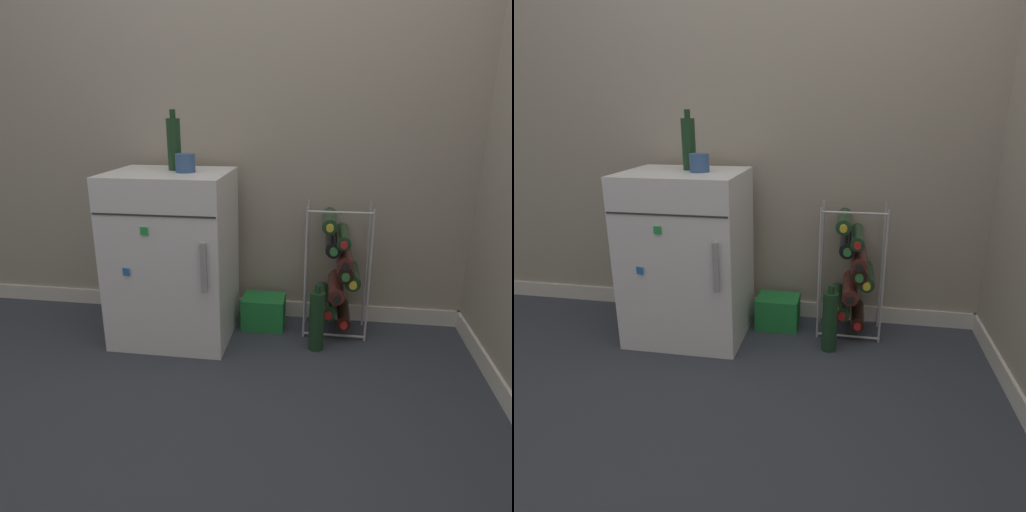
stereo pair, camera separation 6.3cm
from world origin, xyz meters
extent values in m
plane|color=#333842|center=(0.00, 0.00, 0.00)|extent=(14.00, 14.00, 0.00)
cube|color=#9E9384|center=(0.00, 0.60, 1.25)|extent=(7.08, 0.06, 2.50)
cube|color=silver|center=(0.00, 0.57, 0.04)|extent=(7.08, 0.01, 0.09)
cube|color=white|center=(-0.45, 0.27, 0.42)|extent=(0.58, 0.48, 0.85)
cube|color=#2D2D2D|center=(-0.45, 0.03, 0.69)|extent=(0.56, 0.00, 0.01)
cube|color=#9E9EA3|center=(-0.23, 0.01, 0.47)|extent=(0.02, 0.02, 0.23)
cube|color=green|center=(-0.49, 0.03, 0.62)|extent=(0.04, 0.01, 0.04)
cube|color=blue|center=(-0.60, 0.03, 0.42)|extent=(0.04, 0.02, 0.04)
cylinder|color=#B2B2B7|center=(0.21, 0.33, 0.34)|extent=(0.01, 0.01, 0.69)
cylinder|color=#B2B2B7|center=(0.52, 0.33, 0.34)|extent=(0.01, 0.01, 0.69)
cylinder|color=#B2B2B7|center=(0.21, 0.51, 0.34)|extent=(0.01, 0.01, 0.69)
cylinder|color=#B2B2B7|center=(0.52, 0.51, 0.34)|extent=(0.01, 0.01, 0.69)
cylinder|color=#B2B2B7|center=(0.37, 0.33, 0.02)|extent=(0.31, 0.01, 0.01)
cylinder|color=#B2B2B7|center=(0.37, 0.33, 0.67)|extent=(0.31, 0.01, 0.01)
cylinder|color=black|center=(0.41, 0.42, 0.10)|extent=(0.07, 0.25, 0.07)
cylinder|color=red|center=(0.41, 0.28, 0.10)|extent=(0.03, 0.02, 0.03)
cylinder|color=#19381E|center=(0.33, 0.42, 0.15)|extent=(0.08, 0.26, 0.08)
cylinder|color=red|center=(0.33, 0.28, 0.15)|extent=(0.04, 0.02, 0.04)
cylinder|color=#19381E|center=(0.30, 0.42, 0.19)|extent=(0.07, 0.26, 0.07)
cylinder|color=gold|center=(0.30, 0.28, 0.19)|extent=(0.03, 0.02, 0.03)
cylinder|color=#56231E|center=(0.37, 0.42, 0.25)|extent=(0.08, 0.31, 0.08)
cylinder|color=black|center=(0.37, 0.25, 0.25)|extent=(0.04, 0.02, 0.04)
cylinder|color=#19381E|center=(0.44, 0.42, 0.32)|extent=(0.08, 0.27, 0.08)
cylinder|color=gold|center=(0.44, 0.27, 0.32)|extent=(0.04, 0.02, 0.04)
cylinder|color=black|center=(0.40, 0.42, 0.37)|extent=(0.08, 0.29, 0.08)
cylinder|color=#2D7033|center=(0.40, 0.26, 0.37)|extent=(0.04, 0.02, 0.04)
cylinder|color=#56231E|center=(0.40, 0.42, 0.42)|extent=(0.08, 0.28, 0.08)
cylinder|color=black|center=(0.40, 0.27, 0.42)|extent=(0.04, 0.02, 0.04)
cylinder|color=black|center=(0.34, 0.42, 0.49)|extent=(0.08, 0.27, 0.08)
cylinder|color=#2D7033|center=(0.34, 0.27, 0.49)|extent=(0.04, 0.02, 0.04)
cylinder|color=#19381E|center=(0.39, 0.42, 0.53)|extent=(0.07, 0.29, 0.07)
cylinder|color=red|center=(0.39, 0.26, 0.53)|extent=(0.03, 0.02, 0.03)
cylinder|color=#19381E|center=(0.32, 0.42, 0.61)|extent=(0.07, 0.29, 0.07)
cylinder|color=gold|center=(0.32, 0.26, 0.61)|extent=(0.04, 0.02, 0.04)
cube|color=#1E7F38|center=(-0.01, 0.42, 0.09)|extent=(0.22, 0.17, 0.17)
cylinder|color=#335184|center=(-0.36, 0.26, 0.89)|extent=(0.09, 0.09, 0.09)
cylinder|color=#19381E|center=(-0.44, 0.34, 0.97)|extent=(0.07, 0.07, 0.24)
cylinder|color=#19381E|center=(-0.44, 0.34, 1.11)|extent=(0.03, 0.03, 0.04)
cylinder|color=#19381E|center=(0.28, 0.21, 0.15)|extent=(0.07, 0.07, 0.30)
cylinder|color=#19381E|center=(0.28, 0.21, 0.32)|extent=(0.03, 0.03, 0.04)
camera|label=1|loc=(0.28, -1.82, 1.14)|focal=32.00mm
camera|label=2|loc=(0.34, -1.81, 1.14)|focal=32.00mm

